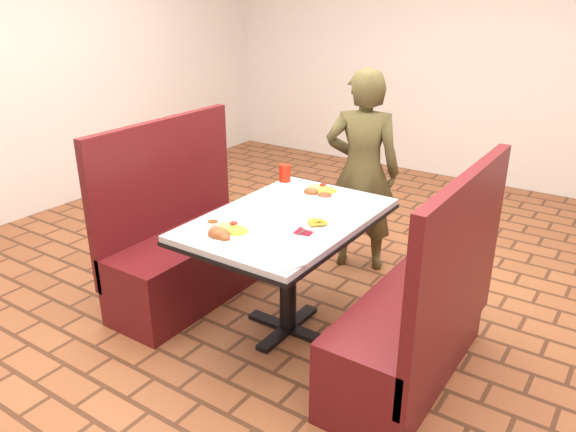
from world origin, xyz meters
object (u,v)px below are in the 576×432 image
object	(u,v)px
far_dinner_plate	(320,190)
dining_table	(288,232)
red_tumbler	(285,173)
near_dinner_plate	(226,230)
plantain_plate	(317,224)
booth_bench_left	(188,249)
booth_bench_right	(417,325)
diner_person	(362,172)

from	to	relation	value
far_dinner_plate	dining_table	bearing A→B (deg)	-85.03
far_dinner_plate	red_tumbler	distance (m)	0.34
dining_table	far_dinner_plate	distance (m)	0.43
near_dinner_plate	plantain_plate	xyz separation A→B (m)	(0.32, 0.37, -0.02)
near_dinner_plate	red_tumbler	world-z (taller)	red_tumbler
dining_table	booth_bench_left	xyz separation A→B (m)	(-0.80, 0.00, -0.32)
red_tumbler	plantain_plate	bearing A→B (deg)	-42.69
booth_bench_left	booth_bench_right	distance (m)	1.60
booth_bench_left	booth_bench_right	size ratio (longest dim) A/B	1.00
dining_table	diner_person	size ratio (longest dim) A/B	0.83
near_dinner_plate	red_tumbler	bearing A→B (deg)	105.47
near_dinner_plate	booth_bench_left	bearing A→B (deg)	149.89
dining_table	far_dinner_plate	size ratio (longest dim) A/B	4.21
dining_table	plantain_plate	xyz separation A→B (m)	(0.21, -0.03, 0.11)
far_dinner_plate	plantain_plate	xyz separation A→B (m)	(0.24, -0.44, -0.02)
far_dinner_plate	plantain_plate	world-z (taller)	far_dinner_plate
diner_person	booth_bench_right	bearing A→B (deg)	109.49
booth_bench_left	plantain_plate	world-z (taller)	booth_bench_left
dining_table	plantain_plate	bearing A→B (deg)	-8.00
dining_table	red_tumbler	distance (m)	0.63
dining_table	far_dinner_plate	xyz separation A→B (m)	(-0.04, 0.41, 0.12)
booth_bench_left	booth_bench_right	bearing A→B (deg)	0.00
dining_table	booth_bench_right	size ratio (longest dim) A/B	1.01
booth_bench_left	red_tumbler	xyz separation A→B (m)	(0.44, 0.50, 0.48)
dining_table	booth_bench_left	size ratio (longest dim) A/B	1.01
booth_bench_right	red_tumbler	size ratio (longest dim) A/B	10.68
booth_bench_left	red_tumbler	bearing A→B (deg)	48.52
booth_bench_left	far_dinner_plate	bearing A→B (deg)	28.22
booth_bench_right	plantain_plate	xyz separation A→B (m)	(-0.59, -0.03, 0.43)
near_dinner_plate	plantain_plate	bearing A→B (deg)	48.81
booth_bench_right	near_dinner_plate	size ratio (longest dim) A/B	4.19
diner_person	far_dinner_plate	xyz separation A→B (m)	(0.03, -0.62, 0.05)
diner_person	red_tumbler	distance (m)	0.62
booth_bench_right	far_dinner_plate	world-z (taller)	booth_bench_right
booth_bench_right	diner_person	size ratio (longest dim) A/B	0.83
diner_person	far_dinner_plate	bearing A→B (deg)	72.07
diner_person	near_dinner_plate	bearing A→B (deg)	67.58
dining_table	near_dinner_plate	distance (m)	0.43
plantain_plate	red_tumbler	world-z (taller)	red_tumbler
red_tumbler	dining_table	bearing A→B (deg)	-54.02
plantain_plate	dining_table	bearing A→B (deg)	172.00
dining_table	plantain_plate	world-z (taller)	plantain_plate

